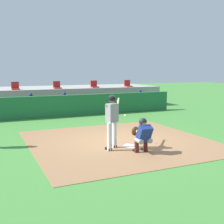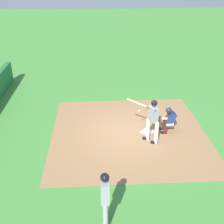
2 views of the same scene
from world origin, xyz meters
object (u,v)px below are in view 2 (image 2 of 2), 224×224
at_px(batter_at_plate, 152,118).
at_px(catcher_crouched, 168,119).
at_px(on_deck_batter, 105,197).
at_px(home_plate, 147,132).

bearing_deg(batter_at_plate, catcher_crouched, -49.91).
relative_size(catcher_crouched, on_deck_batter, 0.88).
height_order(home_plate, catcher_crouched, catcher_crouched).
relative_size(home_plate, on_deck_batter, 0.25).
height_order(catcher_crouched, on_deck_batter, on_deck_batter).
relative_size(batter_at_plate, on_deck_batter, 1.01).
bearing_deg(batter_at_plate, home_plate, 1.55).
xyz_separation_m(home_plate, on_deck_batter, (-4.78, 1.96, 1.00)).
bearing_deg(batter_at_plate, on_deck_batter, 154.18).
bearing_deg(on_deck_batter, catcher_crouched, -30.27).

